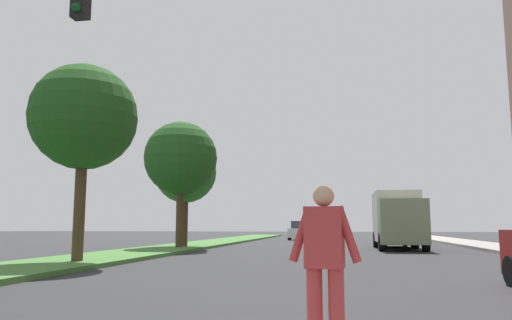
# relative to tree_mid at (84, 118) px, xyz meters

# --- Properties ---
(ground_plane) EXTENTS (140.00, 140.00, 0.00)m
(ground_plane) POSITION_rel_tree_mid_xyz_m (8.11, 13.65, -4.81)
(ground_plane) COLOR #2D2D30
(median_strip) EXTENTS (3.43, 64.00, 0.15)m
(median_strip) POSITION_rel_tree_mid_xyz_m (-0.48, 11.65, -4.74)
(median_strip) COLOR #477A38
(median_strip) RESTS_ON ground_plane
(tree_mid) EXTENTS (3.51, 3.51, 6.45)m
(tree_mid) POSITION_rel_tree_mid_xyz_m (0.00, 0.00, 0.00)
(tree_mid) COLOR #4C3823
(tree_mid) RESTS_ON median_strip
(tree_far) EXTENTS (3.87, 3.87, 6.61)m
(tree_far) POSITION_rel_tree_mid_xyz_m (-0.03, 9.97, -0.01)
(tree_far) COLOR #4C3823
(tree_far) RESTS_ON median_strip
(tree_distant) EXTENTS (3.42, 3.42, 5.76)m
(tree_distant) POSITION_rel_tree_mid_xyz_m (-0.13, 11.15, -0.64)
(tree_distant) COLOR #4C3823
(tree_distant) RESTS_ON median_strip
(traffic_light_gantry) EXTENTS (10.72, 0.30, 6.00)m
(traffic_light_gantry) POSITION_rel_tree_mid_xyz_m (4.21, -7.47, -0.39)
(traffic_light_gantry) COLOR gold
(traffic_light_gantry) RESTS_ON median_strip
(pedestrian_performer) EXTENTS (0.75, 0.29, 1.69)m
(pedestrian_performer) POSITION_rel_tree_mid_xyz_m (8.18, -9.50, -3.88)
(pedestrian_performer) COLOR #B23333
(pedestrian_performer) RESTS_ON ground_plane
(sedan_midblock) EXTENTS (2.08, 4.53, 1.65)m
(sedan_midblock) POSITION_rel_tree_mid_xyz_m (11.35, 14.97, -4.04)
(sedan_midblock) COLOR #474C51
(sedan_midblock) RESTS_ON ground_plane
(sedan_distant) EXTENTS (2.29, 4.31, 1.64)m
(sedan_distant) POSITION_rel_tree_mid_xyz_m (4.87, 29.11, -4.05)
(sedan_distant) COLOR silver
(sedan_distant) RESTS_ON ground_plane
(truck_box_delivery) EXTENTS (2.40, 6.20, 3.10)m
(truck_box_delivery) POSITION_rel_tree_mid_xyz_m (11.32, 12.81, -3.18)
(truck_box_delivery) COLOR gray
(truck_box_delivery) RESTS_ON ground_plane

